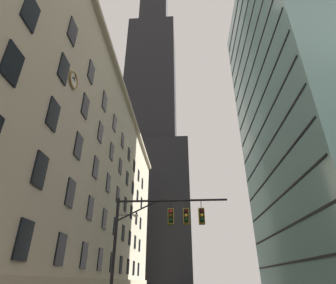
% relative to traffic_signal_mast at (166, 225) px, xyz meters
% --- Properties ---
extents(station_building, '(16.60, 58.73, 28.99)m').
position_rel_traffic_signal_mast_xyz_m(station_building, '(-15.83, 17.58, 9.28)').
color(station_building, '#BCAF93').
rests_on(station_building, ground).
extents(dark_skyscraper, '(29.14, 29.14, 215.00)m').
position_rel_traffic_signal_mast_xyz_m(dark_skyscraper, '(-11.72, 74.13, 58.46)').
color(dark_skyscraper, black).
rests_on(dark_skyscraper, ground).
extents(glass_office_midrise, '(19.98, 31.54, 59.61)m').
position_rel_traffic_signal_mast_xyz_m(glass_office_midrise, '(24.07, 19.76, 24.61)').
color(glass_office_midrise, gray).
rests_on(glass_office_midrise, ground).
extents(traffic_signal_mast, '(7.62, 0.63, 6.93)m').
position_rel_traffic_signal_mast_xyz_m(traffic_signal_mast, '(0.00, 0.00, 0.00)').
color(traffic_signal_mast, black).
rests_on(traffic_signal_mast, sidewalk_left).
extents(street_lamppost, '(2.31, 0.32, 8.08)m').
position_rel_traffic_signal_mast_xyz_m(street_lamppost, '(-5.46, 9.83, -0.27)').
color(street_lamppost, '#47474C').
rests_on(street_lamppost, sidewalk_left).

